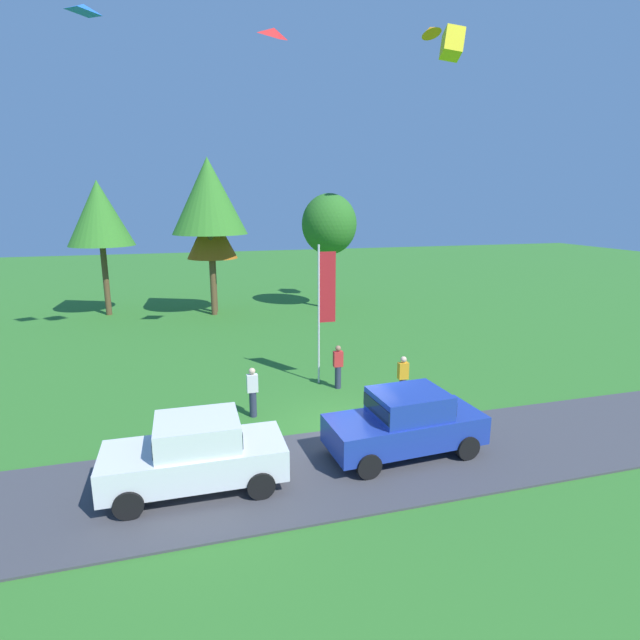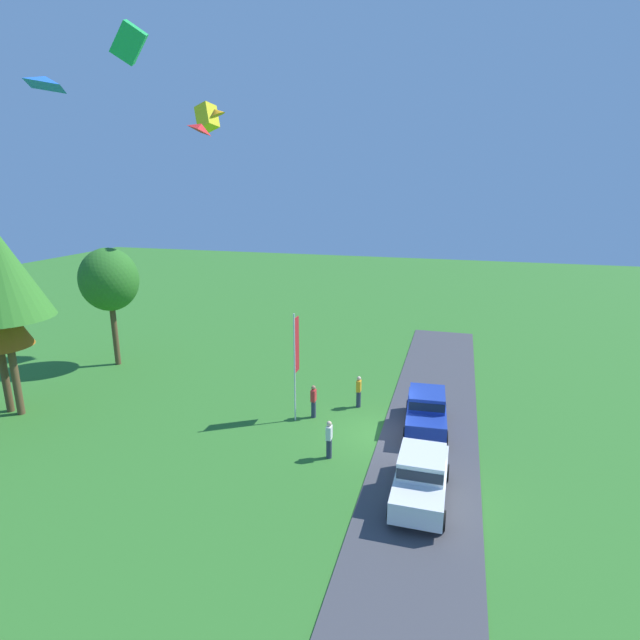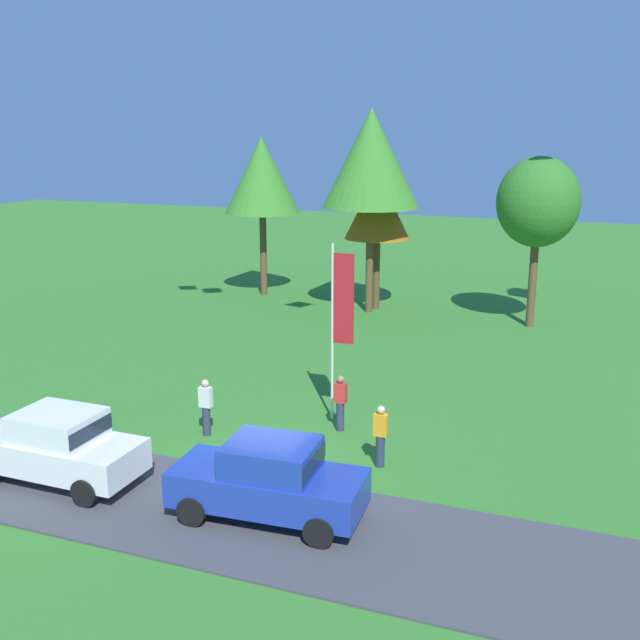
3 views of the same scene
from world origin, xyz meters
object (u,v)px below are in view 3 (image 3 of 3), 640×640
tree_left_of_center (371,159)px  car_sedan_far_end (57,444)px  car_sedan_by_flagpole (269,478)px  person_beside_suv (380,436)px  tree_lone_near (262,176)px  tree_far_right (377,207)px  flag_banner (340,311)px  person_watching_sky (206,407)px  tree_far_left (538,203)px  person_on_lawn (340,403)px

tree_left_of_center → car_sedan_far_end: bearing=-95.2°
car_sedan_by_flagpole → tree_left_of_center: (-3.89, 20.00, 6.30)m
car_sedan_far_end → tree_left_of_center: tree_left_of_center is taller
car_sedan_by_flagpole → person_beside_suv: car_sedan_by_flagpole is taller
person_beside_suv → tree_lone_near: (-11.94, 18.20, 5.44)m
car_sedan_far_end → tree_lone_near: tree_lone_near is taller
tree_far_right → flag_banner: (3.23, -14.50, -1.59)m
car_sedan_far_end → person_watching_sky: 4.46m
tree_far_right → tree_far_left: size_ratio=0.88×
car_sedan_by_flagpole → person_on_lawn: car_sedan_by_flagpole is taller
car_sedan_by_flagpole → tree_far_left: size_ratio=0.59×
person_beside_suv → tree_far_right: 18.50m
car_sedan_far_end → tree_left_of_center: bearing=84.8°
person_on_lawn → tree_left_of_center: bearing=104.2°
person_on_lawn → tree_far_left: tree_far_left is taller
person_watching_sky → person_beside_suv: (5.34, -0.20, 0.00)m
person_beside_suv → person_watching_sky: bearing=177.8°
tree_left_of_center → person_on_lawn: bearing=-75.8°
person_on_lawn → tree_lone_near: 19.92m
person_watching_sky → tree_left_of_center: 17.46m
car_sedan_far_end → tree_left_of_center: (1.85, 20.21, 6.30)m
car_sedan_far_end → car_sedan_by_flagpole: size_ratio=0.98×
car_sedan_by_flagpole → flag_banner: size_ratio=0.82×
car_sedan_by_flagpole → person_beside_suv: bearing=66.3°
person_on_lawn → tree_left_of_center: tree_left_of_center is taller
car_sedan_by_flagpole → tree_left_of_center: tree_left_of_center is taller
car_sedan_far_end → tree_far_right: bearing=84.7°
person_watching_sky → tree_lone_near: size_ratio=0.21×
person_beside_suv → tree_left_of_center: size_ratio=0.18×
car_sedan_by_flagpole → tree_lone_near: 24.69m
person_beside_suv → tree_left_of_center: 18.47m
car_sedan_far_end → flag_banner: size_ratio=0.81×
tree_lone_near → tree_far_right: bearing=-8.5°
car_sedan_far_end → person_beside_suv: car_sedan_far_end is taller
car_sedan_by_flagpole → flag_banner: (-0.55, 6.29, 2.42)m
tree_far_left → car_sedan_far_end: bearing=-115.2°
person_watching_sky → person_on_lawn: bearing=26.1°
car_sedan_far_end → flag_banner: 8.67m
tree_left_of_center → person_watching_sky: bearing=-89.6°
person_beside_suv → flag_banner: (-2.12, 2.72, 2.58)m
tree_far_left → flag_banner: bearing=-107.4°
person_beside_suv → tree_far_left: size_ratio=0.23×
person_watching_sky → flag_banner: size_ratio=0.31×
car_sedan_far_end → tree_lone_near: (-4.63, 21.99, 5.28)m
person_on_lawn → flag_banner: flag_banner is taller
car_sedan_by_flagpole → person_watching_sky: car_sedan_by_flagpole is taller
tree_lone_near → tree_far_left: bearing=-7.2°
car_sedan_by_flagpole → tree_lone_near: tree_lone_near is taller
car_sedan_far_end → tree_lone_near: size_ratio=0.53×
car_sedan_by_flagpole → tree_far_left: 20.83m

